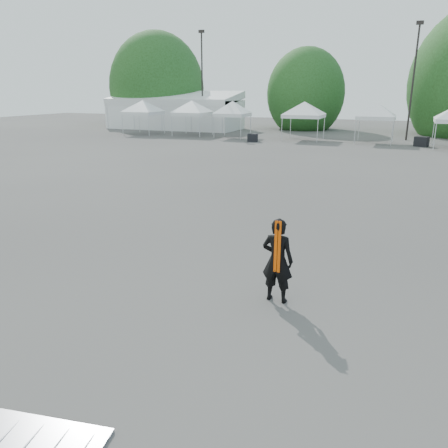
% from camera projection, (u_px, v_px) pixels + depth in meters
% --- Properties ---
extents(ground, '(120.00, 120.00, 0.00)m').
position_uv_depth(ground, '(273.00, 255.00, 11.84)').
color(ground, '#474442').
rests_on(ground, ground).
extents(marquee, '(15.00, 6.25, 4.23)m').
position_uv_depth(marquee, '(175.00, 111.00, 50.21)').
color(marquee, white).
rests_on(marquee, ground).
extents(light_pole_west, '(0.60, 0.25, 10.30)m').
position_uv_depth(light_pole_west, '(202.00, 76.00, 46.75)').
color(light_pole_west, black).
rests_on(light_pole_west, ground).
extents(light_pole_east, '(0.60, 0.25, 9.80)m').
position_uv_depth(light_pole_east, '(414.00, 75.00, 37.41)').
color(light_pole_east, black).
rests_on(light_pole_east, ground).
extents(tree_far_w, '(4.80, 4.80, 7.30)m').
position_uv_depth(tree_far_w, '(157.00, 88.00, 53.56)').
color(tree_far_w, '#382314').
rests_on(tree_far_w, ground).
extents(tree_mid_w, '(4.16, 4.16, 6.33)m').
position_uv_depth(tree_mid_w, '(306.00, 93.00, 48.95)').
color(tree_mid_w, '#382314').
rests_on(tree_mid_w, ground).
extents(tent_a, '(4.57, 4.57, 3.88)m').
position_uv_depth(tent_a, '(143.00, 103.00, 43.63)').
color(tent_a, silver).
rests_on(tent_a, ground).
extents(tent_b, '(4.49, 4.49, 3.88)m').
position_uv_depth(tent_b, '(192.00, 103.00, 42.35)').
color(tent_b, silver).
rests_on(tent_b, ground).
extents(tent_c, '(4.03, 4.03, 3.88)m').
position_uv_depth(tent_c, '(233.00, 104.00, 40.36)').
color(tent_c, silver).
rests_on(tent_c, ground).
extents(tent_d, '(4.71, 4.71, 3.88)m').
position_uv_depth(tent_d, '(305.00, 105.00, 38.48)').
color(tent_d, silver).
rests_on(tent_d, ground).
extents(tent_e, '(4.32, 4.32, 3.88)m').
position_uv_depth(tent_e, '(377.00, 106.00, 36.09)').
color(tent_e, silver).
rests_on(tent_e, ground).
extents(man, '(0.68, 0.46, 1.81)m').
position_uv_depth(man, '(277.00, 260.00, 9.00)').
color(man, black).
rests_on(man, ground).
extents(barrier_left, '(2.40, 1.48, 0.07)m').
position_uv_depth(barrier_left, '(10.00, 447.00, 5.40)').
color(barrier_left, '#A2A5AA').
rests_on(barrier_left, ground).
extents(crate_west, '(1.02, 0.88, 0.68)m').
position_uv_depth(crate_west, '(253.00, 138.00, 37.73)').
color(crate_west, black).
rests_on(crate_west, ground).
extents(crate_mid, '(1.18, 1.04, 0.77)m').
position_uv_depth(crate_mid, '(422.00, 142.00, 34.53)').
color(crate_mid, black).
rests_on(crate_mid, ground).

